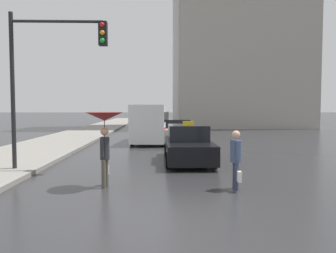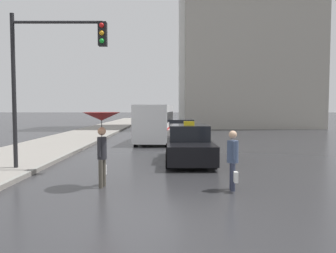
% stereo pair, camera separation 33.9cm
% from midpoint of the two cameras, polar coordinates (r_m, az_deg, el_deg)
% --- Properties ---
extents(ground_plane, '(300.00, 300.00, 0.00)m').
position_cam_midpoint_polar(ground_plane, '(6.23, -2.66, -17.70)').
color(ground_plane, '#2D2D30').
extents(taxi, '(1.91, 4.67, 1.67)m').
position_cam_midpoint_polar(taxi, '(13.60, 2.79, -3.23)').
color(taxi, black).
rests_on(taxi, ground_plane).
extents(sedan_red, '(1.91, 4.66, 1.49)m').
position_cam_midpoint_polar(sedan_red, '(20.66, 1.06, -0.98)').
color(sedan_red, '#B7B2AD').
rests_on(sedan_red, ground_plane).
extents(ambulance_van, '(2.42, 5.37, 2.40)m').
position_cam_midpoint_polar(ambulance_van, '(20.81, -3.46, 0.82)').
color(ambulance_van, white).
rests_on(ambulance_van, ground_plane).
extents(pedestrian_with_umbrella, '(1.03, 1.03, 2.10)m').
position_cam_midpoint_polar(pedestrian_with_umbrella, '(9.25, -12.03, 0.03)').
color(pedestrian_with_umbrella, '#4C473D').
rests_on(pedestrian_with_umbrella, ground_plane).
extents(pedestrian_man, '(0.32, 0.60, 1.62)m').
position_cam_midpoint_polar(pedestrian_man, '(9.03, 10.70, -5.11)').
color(pedestrian_man, '#2D3347').
rests_on(pedestrian_man, ground_plane).
extents(traffic_light, '(3.28, 0.38, 5.43)m').
position_cam_midpoint_polar(traffic_light, '(12.01, -20.50, 10.46)').
color(traffic_light, black).
rests_on(traffic_light, ground_plane).
extents(monument_cross, '(8.77, 0.90, 19.94)m').
position_cam_midpoint_polar(monument_cross, '(35.92, 1.32, 17.94)').
color(monument_cross, white).
rests_on(monument_cross, ground_plane).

